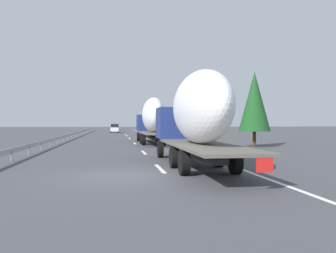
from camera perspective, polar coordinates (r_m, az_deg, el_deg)
The scene contains 23 objects.
ground_plane at distance 54.41m, azimuth -8.44°, elevation -1.66°, with size 260.00×260.00×0.00m, color #424247.
lane_stripe_0 at distance 16.65m, azimuth -1.30°, elevation -6.84°, with size 3.20×0.20×0.01m, color white.
lane_stripe_1 at distance 25.55m, azimuth -3.95°, elevation -4.23°, with size 3.20×0.20×0.01m, color white.
lane_stripe_2 at distance 36.81m, azimuth -5.45°, elevation -2.75°, with size 3.20×0.20×0.01m, color white.
lane_stripe_3 at distance 48.37m, azimuth -6.26°, elevation -1.94°, with size 3.20×0.20×0.01m, color white.
lane_stripe_4 at distance 58.05m, azimuth -6.68°, elevation -1.51°, with size 3.20×0.20×0.01m, color white.
lane_stripe_5 at distance 62.00m, azimuth -6.82°, elevation -1.38°, with size 3.20×0.20×0.01m, color white.
lane_stripe_6 at distance 67.95m, azimuth -7.00°, elevation -1.20°, with size 3.20×0.20×0.01m, color white.
lane_stripe_7 at distance 84.44m, azimuth -7.35°, elevation -0.85°, with size 3.20×0.20×0.01m, color white.
lane_stripe_8 at distance 94.37m, azimuth -7.51°, elevation -0.69°, with size 3.20×0.20×0.01m, color white.
lane_stripe_9 at distance 96.44m, azimuth -7.54°, elevation -0.67°, with size 3.20×0.20×0.01m, color white.
edge_line_right at distance 59.69m, azimuth -3.18°, elevation -1.45°, with size 110.00×0.20×0.01m, color white.
truck_lead at distance 36.47m, azimuth -2.59°, elevation 1.34°, with size 13.82×2.55×4.69m.
truck_trailing at distance 17.25m, azimuth 4.45°, elevation 1.94°, with size 13.88×2.55×4.55m.
car_black_suv at distance 98.05m, azimuth -8.50°, elevation -0.10°, with size 4.72×1.77×1.85m.
car_white_van at distance 76.61m, azimuth -8.69°, elevation -0.29°, with size 4.67×1.78×1.91m.
road_sign at distance 51.67m, azimuth -0.97°, elevation 0.64°, with size 0.10×0.90×3.15m.
tree_0 at distance 90.80m, azimuth -2.00°, elevation 1.54°, with size 3.21×3.21×5.87m.
tree_1 at distance 32.36m, azimuth 13.87°, elevation 3.94°, with size 2.81×2.81×6.72m.
tree_2 at distance 75.94m, azimuth 0.99°, elevation 1.66°, with size 3.11×3.11×5.81m.
tree_3 at distance 98.39m, azimuth -0.91°, elevation 1.74°, with size 3.79×3.79×6.51m.
tree_4 at distance 62.13m, azimuth 2.17°, elevation 2.01°, with size 3.46×3.46×6.08m.
guardrail_median at distance 57.66m, azimuth -14.43°, elevation -0.97°, with size 94.00×0.10×0.76m.
Camera 1 is at (-14.36, 0.36, 2.17)m, focal length 37.51 mm.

